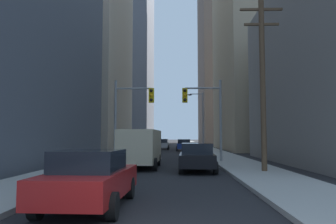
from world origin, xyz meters
TOP-DOWN VIEW (x-y plane):
  - sidewalk_left at (-4.80, 50.00)m, footprint 3.12×160.00m
  - sidewalk_right at (4.80, 50.00)m, footprint 3.12×160.00m
  - cargo_van_beige at (-1.49, 15.19)m, footprint 2.18×5.28m
  - sedan_red at (-1.59, 4.10)m, footprint 1.95×4.26m
  - sedan_black at (1.74, 13.28)m, footprint 1.95×4.25m
  - sedan_navy at (-1.76, 21.30)m, footprint 1.95×4.25m
  - sedan_silver at (-1.53, 43.74)m, footprint 1.97×4.27m
  - sedan_blue at (1.48, 39.11)m, footprint 1.95×4.24m
  - traffic_signal_near_left at (-2.63, 19.40)m, footprint 2.92×0.44m
  - traffic_signal_near_right at (2.65, 19.40)m, footprint 2.86×0.44m
  - utility_pole_right at (5.11, 12.36)m, footprint 2.20×0.28m
  - street_lamp_right at (3.64, 37.51)m, footprint 2.02×0.32m
  - building_left_mid_office at (-16.18, 44.96)m, footprint 17.16×20.81m
  - building_left_far_tower at (-14.66, 91.80)m, footprint 14.86×26.53m
  - building_right_mid_block at (18.16, 44.09)m, footprint 22.01×22.42m
  - building_right_far_highrise at (16.49, 89.61)m, footprint 18.41×26.89m

SIDE VIEW (x-z plane):
  - sidewalk_left at x=-4.80m, z-range 0.00..0.15m
  - sidewalk_right at x=4.80m, z-range 0.00..0.15m
  - sedan_red at x=-1.59m, z-range 0.01..1.53m
  - sedan_black at x=1.74m, z-range 0.01..1.53m
  - sedan_navy at x=-1.76m, z-range 0.01..1.53m
  - sedan_silver at x=-1.53m, z-range 0.01..1.53m
  - sedan_blue at x=1.48m, z-range 0.01..1.53m
  - cargo_van_beige at x=-1.49m, z-range 0.16..2.42m
  - traffic_signal_near_right at x=2.65m, z-range 1.00..7.00m
  - traffic_signal_near_left at x=-2.63m, z-range 1.00..7.00m
  - street_lamp_right at x=3.64m, z-range 0.75..8.25m
  - utility_pole_right at x=5.11m, z-range 0.27..9.38m
  - building_left_mid_office at x=-16.18m, z-range 0.00..31.21m
  - building_right_mid_block at x=18.16m, z-range 0.00..31.46m
  - building_right_far_highrise at x=16.49m, z-range 0.00..47.41m
  - building_left_far_tower at x=-14.66m, z-range 0.00..56.80m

